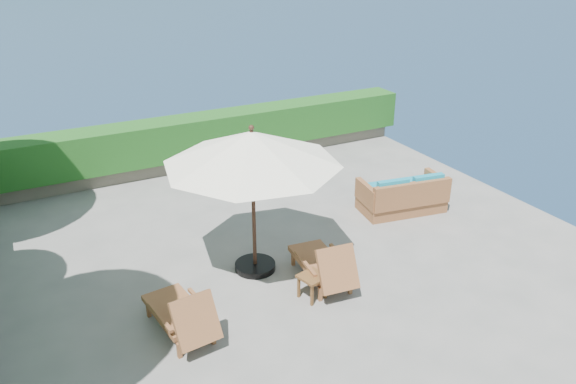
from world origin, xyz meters
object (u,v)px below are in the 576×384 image
side_table (312,280)px  wicker_loveseat (403,197)px  lounge_right (324,264)px  patio_umbrella (252,150)px  lounge_left (182,314)px

side_table → wicker_loveseat: 3.94m
lounge_right → patio_umbrella: bearing=138.0°
lounge_right → side_table: bearing=-138.8°
lounge_right → side_table: lounge_right is taller
lounge_right → wicker_loveseat: lounge_right is taller
wicker_loveseat → lounge_right: bearing=-142.3°
lounge_left → lounge_right: lounge_right is taller
lounge_right → side_table: 0.50m
lounge_left → lounge_right: 2.64m
patio_umbrella → wicker_loveseat: size_ratio=1.85×
lounge_left → wicker_loveseat: size_ratio=0.83×
patio_umbrella → lounge_right: patio_umbrella is taller
wicker_loveseat → side_table: bearing=-141.5°
patio_umbrella → lounge_left: 2.89m
wicker_loveseat → lounge_left: bearing=-152.7°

